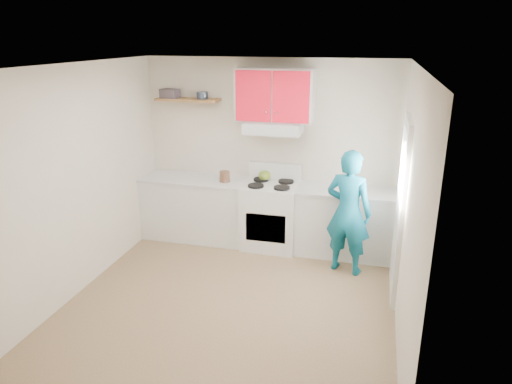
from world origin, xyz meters
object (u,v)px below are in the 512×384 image
(crock, at_px, (225,177))
(person, at_px, (348,212))
(stove, at_px, (271,216))
(kettle, at_px, (265,176))
(tin, at_px, (202,95))

(crock, xyz_separation_m, person, (1.75, -0.45, -0.19))
(stove, xyz_separation_m, person, (1.09, -0.49, 0.34))
(stove, bearing_deg, kettle, 129.20)
(crock, bearing_deg, tin, 151.70)
(person, bearing_deg, tin, -1.12)
(stove, height_order, crock, crock)
(kettle, xyz_separation_m, person, (1.22, -0.64, -0.20))
(kettle, bearing_deg, tin, -179.12)
(tin, bearing_deg, stove, -9.09)
(crock, bearing_deg, stove, 2.82)
(tin, height_order, kettle, tin)
(tin, bearing_deg, kettle, -0.41)
(stove, height_order, kettle, kettle)
(kettle, distance_m, crock, 0.57)
(crock, bearing_deg, person, -14.50)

